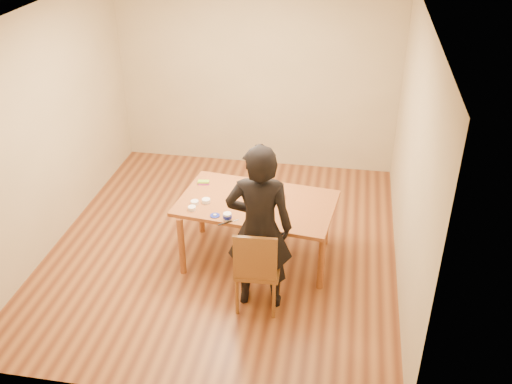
% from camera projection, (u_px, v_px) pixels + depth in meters
% --- Properties ---
extents(room_shell, '(4.00, 4.50, 2.70)m').
position_uv_depth(room_shell, '(228.00, 130.00, 6.40)').
color(room_shell, '#5D2E17').
rests_on(room_shell, ground).
extents(dining_table, '(1.79, 1.19, 0.04)m').
position_uv_depth(dining_table, '(257.00, 203.00, 6.22)').
color(dining_table, brown).
rests_on(dining_table, floor).
extents(dining_chair, '(0.45, 0.45, 0.04)m').
position_uv_depth(dining_chair, '(258.00, 268.00, 5.68)').
color(dining_chair, brown).
rests_on(dining_chair, floor).
extents(cake_plate, '(0.32, 0.32, 0.02)m').
position_uv_depth(cake_plate, '(270.00, 196.00, 6.29)').
color(cake_plate, red).
rests_on(cake_plate, dining_table).
extents(cake, '(0.20, 0.20, 0.06)m').
position_uv_depth(cake, '(270.00, 193.00, 6.27)').
color(cake, white).
rests_on(cake, cake_plate).
extents(frosting_dome, '(0.20, 0.20, 0.03)m').
position_uv_depth(frosting_dome, '(270.00, 189.00, 6.25)').
color(frosting_dome, white).
rests_on(frosting_dome, cake).
extents(frosting_tub, '(0.08, 0.08, 0.08)m').
position_uv_depth(frosting_tub, '(227.00, 216.00, 5.88)').
color(frosting_tub, white).
rests_on(frosting_tub, dining_table).
extents(frosting_lid, '(0.10, 0.10, 0.01)m').
position_uv_depth(frosting_lid, '(215.00, 216.00, 5.96)').
color(frosting_lid, '#172299').
rests_on(frosting_lid, dining_table).
extents(frosting_dollop, '(0.04, 0.04, 0.02)m').
position_uv_depth(frosting_dollop, '(215.00, 214.00, 5.95)').
color(frosting_dollop, white).
rests_on(frosting_dollop, frosting_lid).
extents(ramekin_green, '(0.08, 0.08, 0.04)m').
position_uv_depth(ramekin_green, '(192.00, 208.00, 6.06)').
color(ramekin_green, white).
rests_on(ramekin_green, dining_table).
extents(ramekin_yellow, '(0.08, 0.08, 0.04)m').
position_uv_depth(ramekin_yellow, '(195.00, 202.00, 6.16)').
color(ramekin_yellow, white).
rests_on(ramekin_yellow, dining_table).
extents(ramekin_multi, '(0.09, 0.09, 0.04)m').
position_uv_depth(ramekin_multi, '(206.00, 201.00, 6.18)').
color(ramekin_multi, white).
rests_on(ramekin_multi, dining_table).
extents(candy_box_pink, '(0.13, 0.08, 0.02)m').
position_uv_depth(candy_box_pink, '(204.00, 183.00, 6.55)').
color(candy_box_pink, '#CF309F').
rests_on(candy_box_pink, dining_table).
extents(candy_box_green, '(0.14, 0.08, 0.02)m').
position_uv_depth(candy_box_green, '(204.00, 182.00, 6.54)').
color(candy_box_green, '#4AB020').
rests_on(candy_box_green, candy_box_pink).
extents(spatula, '(0.14, 0.11, 0.01)m').
position_uv_depth(spatula, '(225.00, 223.00, 5.84)').
color(spatula, black).
rests_on(spatula, dining_table).
extents(person, '(0.68, 0.48, 1.79)m').
position_uv_depth(person, '(259.00, 228.00, 5.50)').
color(person, black).
rests_on(person, floor).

